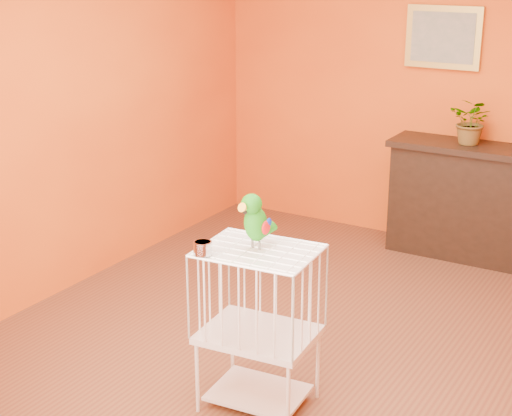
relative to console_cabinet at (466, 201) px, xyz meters
The scene contains 8 objects.
ground 2.11m from the console_cabinet, 99.84° to the right, with size 4.50×4.50×0.00m, color brown.
room_shell 2.34m from the console_cabinet, 99.84° to the right, with size 4.50×4.50×4.50m.
console_cabinet is the anchor object (origin of this frame).
potted_plant 0.62m from the console_cabinet, 118.91° to the right, with size 0.33×0.37×0.29m, color #26722D.
framed_picture 1.34m from the console_cabinet, 151.50° to the left, with size 0.62×0.04×0.50m.
birdcage 2.82m from the console_cabinet, 96.27° to the right, with size 0.64×0.51×0.93m.
feed_cup 3.09m from the console_cabinet, 99.76° to the right, with size 0.10×0.10×0.07m, color silver.
parrot 2.87m from the console_cabinet, 96.87° to the right, with size 0.16×0.28×0.31m.
Camera 1 is at (1.99, -4.06, 2.43)m, focal length 55.00 mm.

